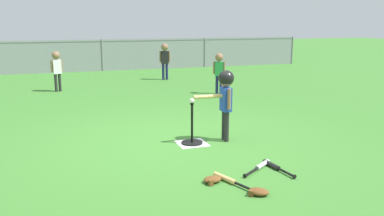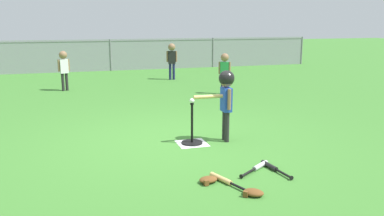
{
  "view_description": "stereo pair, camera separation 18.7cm",
  "coord_description": "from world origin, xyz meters",
  "px_view_note": "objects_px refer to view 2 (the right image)",
  "views": [
    {
      "loc": [
        -1.66,
        -5.7,
        1.82
      ],
      "look_at": [
        0.22,
        -0.19,
        0.55
      ],
      "focal_mm": 37.61,
      "sensor_mm": 36.0,
      "label": 1
    },
    {
      "loc": [
        -1.48,
        -5.76,
        1.82
      ],
      "look_at": [
        0.22,
        -0.19,
        0.55
      ],
      "focal_mm": 37.61,
      "sensor_mm": 36.0,
      "label": 2
    }
  ],
  "objects_px": {
    "batting_tee": "(192,137)",
    "spare_bat_wood": "(225,180)",
    "fielder_deep_center": "(64,65)",
    "fielder_near_right": "(172,56)",
    "glove_near_bats": "(253,193)",
    "fielder_near_left": "(225,68)",
    "glove_by_plate": "(208,180)",
    "spare_bat_silver": "(258,167)",
    "spare_bat_black": "(272,167)",
    "batter_child": "(226,91)",
    "baseball_on_tee": "(192,101)"
  },
  "relations": [
    {
      "from": "batting_tee",
      "to": "spare_bat_wood",
      "type": "relative_size",
      "value": 0.93
    },
    {
      "from": "fielder_deep_center",
      "to": "fielder_near_right",
      "type": "bearing_deg",
      "value": 19.71
    },
    {
      "from": "fielder_deep_center",
      "to": "glove_near_bats",
      "type": "distance_m",
      "value": 7.69
    },
    {
      "from": "fielder_near_left",
      "to": "glove_by_plate",
      "type": "bearing_deg",
      "value": -113.32
    },
    {
      "from": "batting_tee",
      "to": "fielder_near_left",
      "type": "bearing_deg",
      "value": 61.99
    },
    {
      "from": "spare_bat_silver",
      "to": "spare_bat_black",
      "type": "distance_m",
      "value": 0.18
    },
    {
      "from": "fielder_deep_center",
      "to": "spare_bat_wood",
      "type": "height_order",
      "value": "fielder_deep_center"
    },
    {
      "from": "batter_child",
      "to": "spare_bat_wood",
      "type": "height_order",
      "value": "batter_child"
    },
    {
      "from": "batting_tee",
      "to": "batter_child",
      "type": "xyz_separation_m",
      "value": [
        0.53,
        -0.01,
        0.68
      ]
    },
    {
      "from": "spare_bat_silver",
      "to": "baseball_on_tee",
      "type": "bearing_deg",
      "value": 110.36
    },
    {
      "from": "spare_bat_silver",
      "to": "spare_bat_wood",
      "type": "bearing_deg",
      "value": -152.87
    },
    {
      "from": "baseball_on_tee",
      "to": "glove_near_bats",
      "type": "height_order",
      "value": "baseball_on_tee"
    },
    {
      "from": "fielder_near_left",
      "to": "spare_bat_wood",
      "type": "height_order",
      "value": "fielder_near_left"
    },
    {
      "from": "fielder_deep_center",
      "to": "batting_tee",
      "type": "bearing_deg",
      "value": -71.35
    },
    {
      "from": "fielder_near_right",
      "to": "fielder_deep_center",
      "type": "bearing_deg",
      "value": -160.29
    },
    {
      "from": "fielder_near_left",
      "to": "glove_near_bats",
      "type": "xyz_separation_m",
      "value": [
        -1.93,
        -5.74,
        -0.62
      ]
    },
    {
      "from": "fielder_near_right",
      "to": "spare_bat_black",
      "type": "height_order",
      "value": "fielder_near_right"
    },
    {
      "from": "fielder_deep_center",
      "to": "glove_by_plate",
      "type": "height_order",
      "value": "fielder_deep_center"
    },
    {
      "from": "batting_tee",
      "to": "glove_near_bats",
      "type": "relative_size",
      "value": 2.3
    },
    {
      "from": "baseball_on_tee",
      "to": "fielder_deep_center",
      "type": "xyz_separation_m",
      "value": [
        -1.84,
        5.46,
        0.01
      ]
    },
    {
      "from": "baseball_on_tee",
      "to": "fielder_near_left",
      "type": "height_order",
      "value": "fielder_near_left"
    },
    {
      "from": "batter_child",
      "to": "baseball_on_tee",
      "type": "bearing_deg",
      "value": 178.43
    },
    {
      "from": "fielder_deep_center",
      "to": "baseball_on_tee",
      "type": "bearing_deg",
      "value": -71.35
    },
    {
      "from": "baseball_on_tee",
      "to": "spare_bat_silver",
      "type": "xyz_separation_m",
      "value": [
        0.47,
        -1.27,
        -0.63
      ]
    },
    {
      "from": "spare_bat_silver",
      "to": "fielder_deep_center",
      "type": "bearing_deg",
      "value": 108.98
    },
    {
      "from": "spare_bat_black",
      "to": "glove_near_bats",
      "type": "height_order",
      "value": "glove_near_bats"
    },
    {
      "from": "fielder_near_right",
      "to": "spare_bat_wood",
      "type": "bearing_deg",
      "value": -100.05
    },
    {
      "from": "batting_tee",
      "to": "fielder_near_right",
      "type": "distance_m",
      "value": 6.78
    },
    {
      "from": "fielder_deep_center",
      "to": "fielder_near_right",
      "type": "xyz_separation_m",
      "value": [
        3.21,
        1.15,
        0.05
      ]
    },
    {
      "from": "baseball_on_tee",
      "to": "fielder_near_left",
      "type": "bearing_deg",
      "value": 61.99
    },
    {
      "from": "glove_by_plate",
      "to": "batting_tee",
      "type": "bearing_deg",
      "value": 80.04
    },
    {
      "from": "fielder_near_left",
      "to": "spare_bat_black",
      "type": "height_order",
      "value": "fielder_near_left"
    },
    {
      "from": "batting_tee",
      "to": "spare_bat_silver",
      "type": "xyz_separation_m",
      "value": [
        0.47,
        -1.27,
        -0.07
      ]
    },
    {
      "from": "batting_tee",
      "to": "spare_bat_silver",
      "type": "relative_size",
      "value": 1.16
    },
    {
      "from": "baseball_on_tee",
      "to": "glove_near_bats",
      "type": "distance_m",
      "value": 2.06
    },
    {
      "from": "batter_child",
      "to": "fielder_deep_center",
      "type": "xyz_separation_m",
      "value": [
        -2.37,
        5.47,
        -0.11
      ]
    },
    {
      "from": "fielder_near_left",
      "to": "spare_bat_silver",
      "type": "xyz_separation_m",
      "value": [
        -1.54,
        -5.05,
        -0.63
      ]
    },
    {
      "from": "spare_bat_wood",
      "to": "glove_near_bats",
      "type": "distance_m",
      "value": 0.44
    },
    {
      "from": "fielder_deep_center",
      "to": "glove_near_bats",
      "type": "relative_size",
      "value": 3.86
    },
    {
      "from": "batting_tee",
      "to": "glove_near_bats",
      "type": "xyz_separation_m",
      "value": [
        0.08,
        -1.96,
        -0.06
      ]
    },
    {
      "from": "fielder_near_right",
      "to": "glove_by_plate",
      "type": "xyz_separation_m",
      "value": [
        -1.63,
        -8.1,
        -0.69
      ]
    },
    {
      "from": "batting_tee",
      "to": "glove_near_bats",
      "type": "distance_m",
      "value": 1.96
    },
    {
      "from": "spare_bat_wood",
      "to": "glove_by_plate",
      "type": "distance_m",
      "value": 0.19
    },
    {
      "from": "baseball_on_tee",
      "to": "glove_by_plate",
      "type": "height_order",
      "value": "baseball_on_tee"
    },
    {
      "from": "baseball_on_tee",
      "to": "fielder_near_left",
      "type": "relative_size",
      "value": 0.07
    },
    {
      "from": "baseball_on_tee",
      "to": "spare_bat_wood",
      "type": "relative_size",
      "value": 0.11
    },
    {
      "from": "spare_bat_silver",
      "to": "glove_near_bats",
      "type": "relative_size",
      "value": 1.99
    },
    {
      "from": "batting_tee",
      "to": "batter_child",
      "type": "height_order",
      "value": "batter_child"
    },
    {
      "from": "spare_bat_wood",
      "to": "glove_near_bats",
      "type": "bearing_deg",
      "value": -68.56
    },
    {
      "from": "spare_bat_wood",
      "to": "glove_by_plate",
      "type": "height_order",
      "value": "glove_by_plate"
    }
  ]
}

